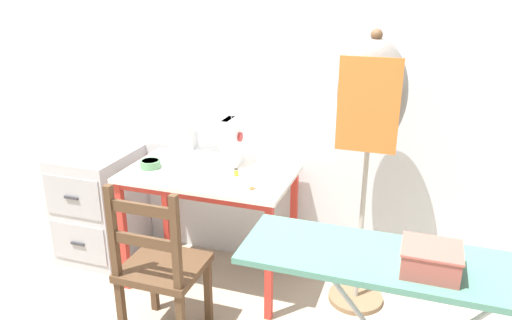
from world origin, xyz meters
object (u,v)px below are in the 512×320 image
at_px(scissors, 258,189).
at_px(filing_cabinet, 101,204).
at_px(fabric_bowl, 150,164).
at_px(wooden_chair, 161,268).
at_px(dress_form, 371,109).
at_px(thread_spool_near_machine, 236,173).
at_px(storage_box, 431,260).
at_px(sewing_machine, 217,142).
at_px(ironing_board, 411,273).

xyz_separation_m(scissors, filing_cabinet, (-1.21, 0.23, -0.37)).
distance_m(fabric_bowl, wooden_chair, 0.72).
height_order(fabric_bowl, filing_cabinet, fabric_bowl).
bearing_deg(wooden_chair, filing_cabinet, 141.83).
bearing_deg(dress_form, thread_spool_near_machine, -173.43).
relative_size(fabric_bowl, scissors, 0.87).
height_order(scissors, dress_form, dress_form).
xyz_separation_m(fabric_bowl, scissors, (0.72, -0.11, -0.02)).
distance_m(wooden_chair, storage_box, 1.41).
distance_m(scissors, dress_form, 0.73).
height_order(sewing_machine, storage_box, sewing_machine).
height_order(wooden_chair, storage_box, storage_box).
distance_m(thread_spool_near_machine, storage_box, 1.44).
bearing_deg(thread_spool_near_machine, wooden_chair, -108.95).
relative_size(thread_spool_near_machine, storage_box, 0.23).
xyz_separation_m(wooden_chair, filing_cabinet, (-0.83, 0.65, -0.05)).
xyz_separation_m(sewing_machine, ironing_board, (1.19, -1.06, -0.03)).
relative_size(wooden_chair, storage_box, 4.71).
relative_size(fabric_bowl, dress_form, 0.08).
bearing_deg(thread_spool_near_machine, fabric_bowl, -175.53).
height_order(thread_spool_near_machine, storage_box, storage_box).
height_order(fabric_bowl, dress_form, dress_form).
bearing_deg(sewing_machine, ironing_board, -41.78).
bearing_deg(filing_cabinet, sewing_machine, 5.55).
height_order(scissors, storage_box, storage_box).
bearing_deg(scissors, sewing_machine, 139.97).
height_order(fabric_bowl, wooden_chair, wooden_chair).
bearing_deg(fabric_bowl, sewing_machine, 30.27).
distance_m(fabric_bowl, ironing_board, 1.77).
bearing_deg(scissors, dress_form, 23.12).
xyz_separation_m(fabric_bowl, storage_box, (1.60, -0.91, 0.18)).
bearing_deg(scissors, thread_spool_near_machine, 141.12).
bearing_deg(ironing_board, scissors, 137.46).
xyz_separation_m(scissors, ironing_board, (0.82, -0.75, 0.11)).
relative_size(fabric_bowl, thread_spool_near_machine, 2.86).
relative_size(fabric_bowl, filing_cabinet, 0.17).
bearing_deg(wooden_chair, scissors, 48.28).
distance_m(sewing_machine, ironing_board, 1.60).
bearing_deg(scissors, storage_box, -42.58).
distance_m(thread_spool_near_machine, wooden_chair, 0.69).
bearing_deg(thread_spool_near_machine, scissors, -38.88).
bearing_deg(thread_spool_near_machine, storage_box, -41.97).
bearing_deg(storage_box, ironing_board, 136.74).
height_order(thread_spool_near_machine, ironing_board, ironing_board).
bearing_deg(ironing_board, storage_box, -43.26).
bearing_deg(ironing_board, thread_spool_near_machine, 138.10).
relative_size(filing_cabinet, dress_form, 0.47).
xyz_separation_m(fabric_bowl, wooden_chair, (0.34, -0.53, -0.34)).
xyz_separation_m(wooden_chair, storage_box, (1.26, -0.38, 0.52)).
distance_m(sewing_machine, scissors, 0.50).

